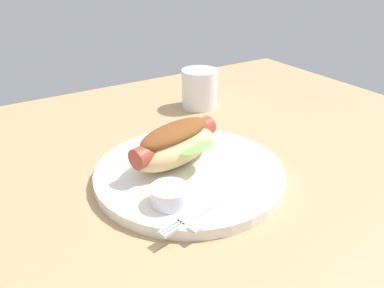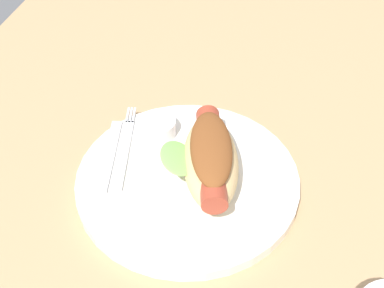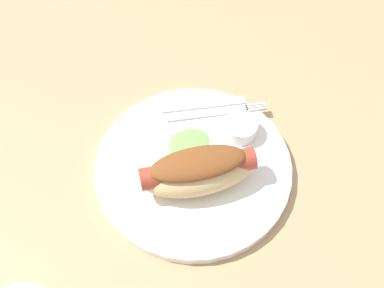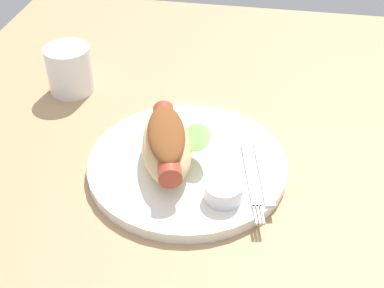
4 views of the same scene
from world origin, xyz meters
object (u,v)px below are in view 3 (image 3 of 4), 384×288
(knife, at_px, (205,104))
(sauce_ramekin, at_px, (243,128))
(hot_dog, at_px, (200,170))
(plate, at_px, (195,167))
(fork, at_px, (215,113))

(knife, bearing_deg, sauce_ramekin, -52.03)
(hot_dog, height_order, knife, hot_dog)
(plate, height_order, knife, knife)
(plate, distance_m, hot_dog, 0.05)
(hot_dog, relative_size, sauce_ramekin, 3.34)
(sauce_ramekin, bearing_deg, knife, 139.34)
(knife, bearing_deg, fork, -54.29)
(hot_dog, height_order, fork, hot_dog)
(sauce_ramekin, bearing_deg, fork, 140.28)
(plate, xyz_separation_m, fork, (0.03, 0.09, 0.01))
(plate, height_order, sauce_ramekin, sauce_ramekin)
(hot_dog, xyz_separation_m, fork, (0.02, 0.12, -0.03))
(sauce_ramekin, relative_size, fork, 0.31)
(hot_dog, distance_m, knife, 0.14)
(hot_dog, bearing_deg, knife, 73.02)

